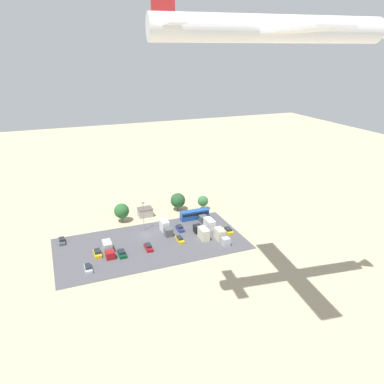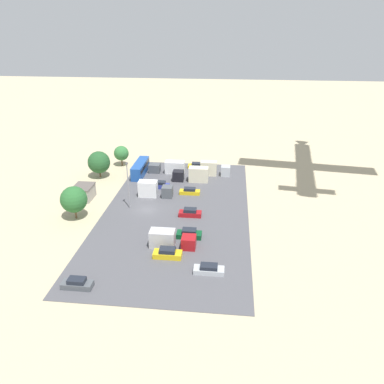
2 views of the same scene
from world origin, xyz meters
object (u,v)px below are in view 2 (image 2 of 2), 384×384
(parked_car_1, at_px, (197,166))
(parked_car_4, at_px, (160,185))
(parked_car_6, at_px, (190,191))
(bus, at_px, (140,168))
(parked_car_5, at_px, (189,234))
(parked_truck_4, at_px, (153,190))
(parked_car_0, at_px, (77,284))
(parked_truck_1, at_px, (169,167))
(parked_car_2, at_px, (209,269))
(shed_building, at_px, (84,192))
(parked_truck_0, at_px, (213,169))
(parked_car_7, at_px, (190,213))
(parked_truck_2, at_px, (170,240))
(parked_car_3, at_px, (168,253))
(parked_truck_3, at_px, (193,175))

(parked_car_1, height_order, parked_car_4, parked_car_4)
(parked_car_4, xyz_separation_m, parked_car_6, (2.66, 7.22, -0.07))
(bus, bearing_deg, parked_car_5, -61.61)
(parked_car_1, height_order, parked_truck_4, parked_truck_4)
(parked_car_1, relative_size, parked_car_5, 1.05)
(parked_car_0, relative_size, parked_truck_1, 0.49)
(parked_car_2, xyz_separation_m, parked_truck_1, (-41.13, -12.87, 0.82))
(shed_building, distance_m, parked_car_1, 31.40)
(parked_car_2, relative_size, parked_car_5, 1.06)
(parked_car_4, height_order, parked_truck_4, parked_truck_4)
(parked_car_2, bearing_deg, parked_truck_4, 27.79)
(parked_car_0, height_order, parked_truck_0, parked_truck_0)
(parked_car_6, relative_size, parked_car_7, 1.02)
(parked_truck_2, bearing_deg, parked_truck_1, -170.56)
(parked_car_2, bearing_deg, parked_car_1, 7.76)
(parked_car_3, xyz_separation_m, parked_truck_0, (-37.20, 5.45, 0.95))
(parked_car_6, bearing_deg, bus, 52.47)
(parked_car_0, distance_m, parked_car_4, 37.23)
(parked_car_5, distance_m, parked_car_7, 8.15)
(shed_building, xyz_separation_m, parked_car_5, (13.63, 24.64, -0.80))
(parked_car_3, bearing_deg, parked_truck_0, -8.34)
(parked_car_0, height_order, parked_car_2, parked_car_0)
(parked_car_4, distance_m, parked_car_6, 7.70)
(parked_car_0, bearing_deg, parked_truck_0, 159.63)
(parked_truck_0, height_order, parked_truck_3, parked_truck_3)
(parked_truck_3, height_order, parked_truck_4, parked_truck_3)
(parked_car_4, bearing_deg, parked_truck_0, -51.52)
(parked_car_1, xyz_separation_m, parked_truck_4, (18.86, -7.81, 1.03))
(parked_car_1, relative_size, parked_truck_1, 0.51)
(bus, distance_m, parked_truck_3, 13.99)
(parked_car_3, bearing_deg, parked_car_7, -8.09)
(parked_car_1, xyz_separation_m, parked_truck_0, (4.72, 4.63, 1.04))
(parked_car_3, bearing_deg, parked_truck_2, 2.23)
(parked_car_4, distance_m, parked_truck_1, 9.88)
(parked_car_1, bearing_deg, parked_car_6, -180.00)
(bus, height_order, parked_truck_3, parked_truck_3)
(parked_truck_3, bearing_deg, parked_car_6, -179.22)
(parked_car_0, distance_m, parked_car_3, 14.82)
(parked_car_1, height_order, parked_car_5, parked_car_5)
(parked_car_4, xyz_separation_m, parked_car_7, (13.11, 8.48, -0.01))
(parked_car_4, bearing_deg, parked_truck_2, -165.71)
(parked_car_6, relative_size, parked_truck_0, 0.61)
(parked_car_3, relative_size, parked_truck_4, 0.63)
(bus, height_order, parked_car_1, bus)
(parked_truck_0, xyz_separation_m, parked_truck_1, (-0.42, -11.30, -0.21))
(parked_car_4, xyz_separation_m, parked_truck_2, (24.62, 6.27, 0.71))
(parked_truck_4, bearing_deg, parked_car_1, 157.51)
(parked_car_6, height_order, parked_truck_1, parked_truck_1)
(parked_car_4, bearing_deg, parked_car_7, -147.11)
(parked_car_0, xyz_separation_m, parked_car_3, (-9.06, 11.72, 0.03))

